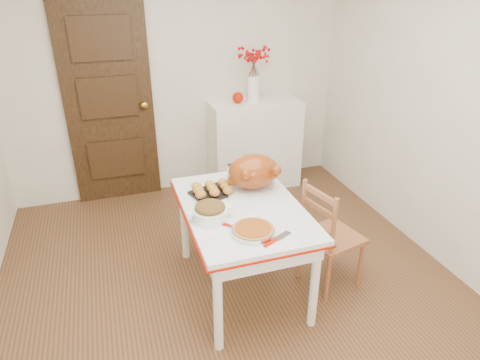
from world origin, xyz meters
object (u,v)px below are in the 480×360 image
object	(u,v)px
chair_oak	(332,235)
sideboard	(255,144)
pumpkin_pie	(253,230)
turkey_platter	(253,173)
kitchen_table	(242,248)

from	to	relation	value
chair_oak	sideboard	bearing A→B (deg)	-14.00
chair_oak	pumpkin_pie	bearing A→B (deg)	93.39
sideboard	turkey_platter	size ratio (longest dim) A/B	2.20
chair_oak	turkey_platter	xyz separation A→B (m)	(-0.51, 0.35, 0.43)
sideboard	kitchen_table	distance (m)	1.80
kitchen_table	chair_oak	bearing A→B (deg)	-12.47
sideboard	pumpkin_pie	world-z (taller)	sideboard
sideboard	chair_oak	world-z (taller)	sideboard
turkey_platter	pumpkin_pie	xyz separation A→B (m)	(-0.20, -0.56, -0.11)
pumpkin_pie	turkey_platter	bearing A→B (deg)	70.17
turkey_platter	kitchen_table	bearing A→B (deg)	-146.15
sideboard	turkey_platter	bearing A→B (deg)	-110.50
turkey_platter	pumpkin_pie	size ratio (longest dim) A/B	1.62
pumpkin_pie	chair_oak	bearing A→B (deg)	16.30
sideboard	turkey_platter	xyz separation A→B (m)	(-0.54, -1.45, 0.37)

